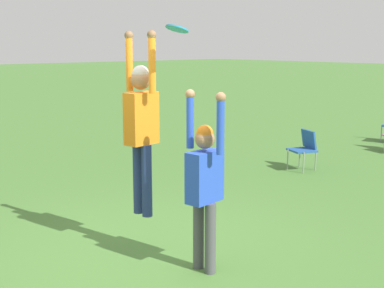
% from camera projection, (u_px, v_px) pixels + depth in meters
% --- Properties ---
extents(ground_plane, '(120.00, 120.00, 0.00)m').
position_uv_depth(ground_plane, '(145.00, 254.00, 6.26)').
color(ground_plane, '#477533').
extents(person_jumping, '(0.54, 0.41, 2.14)m').
position_uv_depth(person_jumping, '(141.00, 120.00, 6.13)').
color(person_jumping, navy).
rests_on(person_jumping, ground_plane).
extents(person_defending, '(0.56, 0.43, 1.95)m').
position_uv_depth(person_defending, '(205.00, 179.00, 5.62)').
color(person_defending, '#4C4C51').
rests_on(person_defending, ground_plane).
extents(frisbee, '(0.25, 0.24, 0.09)m').
position_uv_depth(frisbee, '(177.00, 29.00, 5.53)').
color(frisbee, '#2D9EDB').
extents(camping_chair_4, '(0.58, 0.63, 0.77)m').
position_uv_depth(camping_chair_4, '(305.00, 146.00, 10.40)').
color(camping_chair_4, gray).
rests_on(camping_chair_4, ground_plane).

